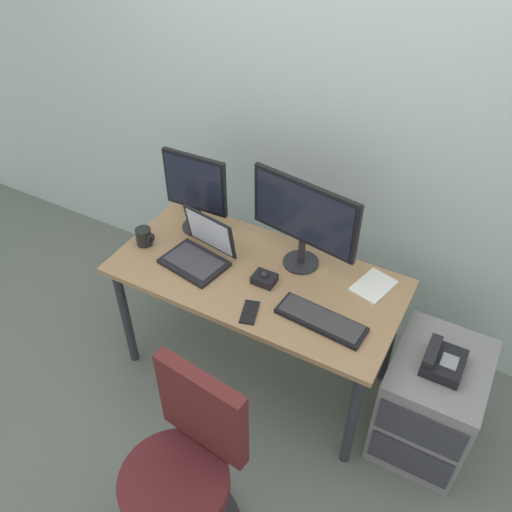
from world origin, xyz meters
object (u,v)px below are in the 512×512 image
monitor_side (196,189)px  paper_notepad (373,286)px  monitor_main (304,218)px  laptop (200,251)px  trackball_mouse (264,278)px  cell_phone (250,312)px  file_cabinet (429,402)px  keyboard (321,320)px  coffee_mug (144,237)px  desk_phone (442,361)px  office_chair (185,476)px

monitor_side → paper_notepad: 1.02m
monitor_main → laptop: size_ratio=1.62×
trackball_mouse → cell_phone: size_ratio=0.77×
monitor_side → cell_phone: bearing=-37.4°
file_cabinet → monitor_side: 1.56m
keyboard → coffee_mug: (-1.03, 0.06, 0.03)m
laptop → keyboard: bearing=-8.0°
desk_phone → coffee_mug: size_ratio=2.14×
monitor_side → trackball_mouse: bearing=-22.1°
cell_phone → office_chair: bearing=-101.1°
coffee_mug → keyboard: bearing=-3.6°
desk_phone → coffee_mug: 1.57m
keyboard → trackball_mouse: size_ratio=3.81×
monitor_side → cell_phone: (0.55, -0.42, -0.24)m
trackball_mouse → paper_notepad: bearing=24.9°
keyboard → paper_notepad: bearing=68.3°
desk_phone → keyboard: bearing=-165.6°
file_cabinet → monitor_side: monitor_side is taller
file_cabinet → cell_phone: bearing=-163.0°
monitor_main → paper_notepad: size_ratio=2.73×
paper_notepad → cell_phone: paper_notepad is taller
office_chair → trackball_mouse: bearing=97.0°
keyboard → paper_notepad: size_ratio=2.02×
trackball_mouse → cell_phone: (0.04, -0.21, -0.02)m
paper_notepad → cell_phone: (-0.44, -0.43, -0.00)m
office_chair → keyboard: 0.86m
paper_notepad → cell_phone: 0.61m
paper_notepad → cell_phone: size_ratio=1.46×
monitor_main → trackball_mouse: size_ratio=5.16×
coffee_mug → paper_notepad: coffee_mug is taller
coffee_mug → paper_notepad: 1.19m
desk_phone → monitor_side: size_ratio=0.45×
monitor_main → file_cabinet: bearing=-11.6°
office_chair → trackball_mouse: 0.94m
file_cabinet → keyboard: size_ratio=1.40×
desk_phone → office_chair: bearing=-130.3°
desk_phone → trackball_mouse: bearing=-178.2°
monitor_main → monitor_side: 0.61m
monitor_side → trackball_mouse: 0.60m
monitor_side → cell_phone: monitor_side is taller
cell_phone → desk_phone: bearing=-1.0°
monitor_side → trackball_mouse: monitor_side is taller
desk_phone → coffee_mug: bearing=-177.4°
office_chair → paper_notepad: 1.20m
monitor_side → laptop: monitor_side is taller
laptop → paper_notepad: (0.83, 0.23, -0.05)m
desk_phone → office_chair: size_ratio=0.22×
file_cabinet → monitor_main: bearing=168.4°
file_cabinet → office_chair: 1.21m
file_cabinet → cell_phone: 0.99m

